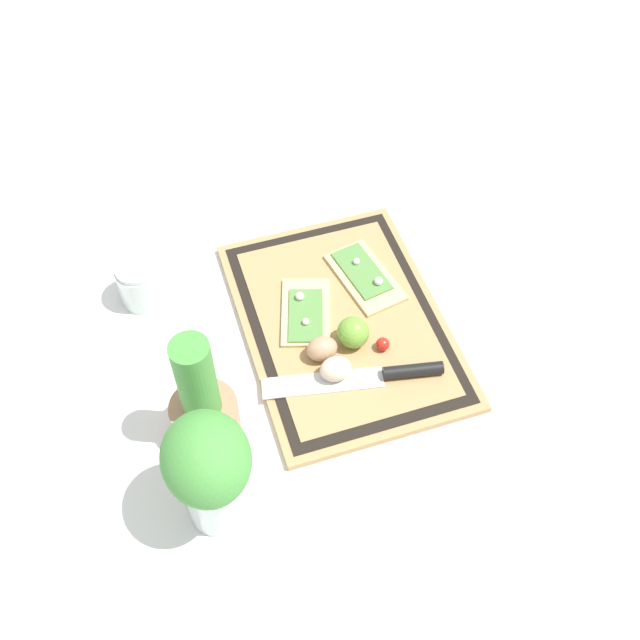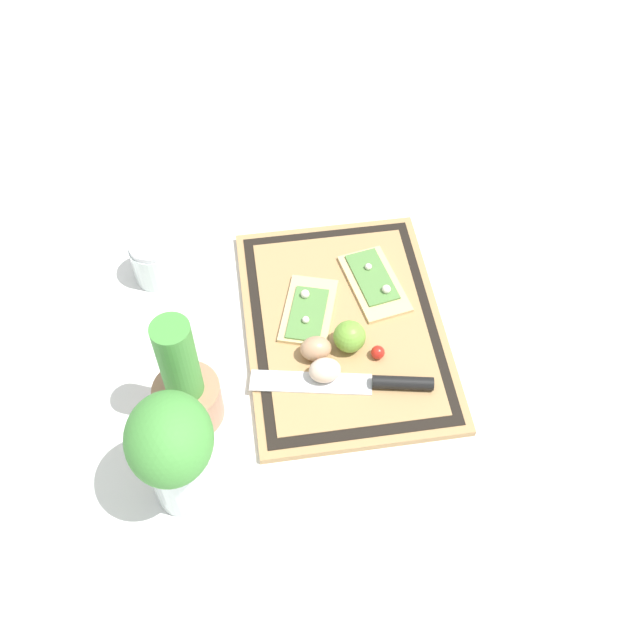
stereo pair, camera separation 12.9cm
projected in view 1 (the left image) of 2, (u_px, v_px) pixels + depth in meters
ground_plane at (343, 326)px, 1.32m from camera, size 6.00×6.00×0.00m
cutting_board at (343, 323)px, 1.32m from camera, size 0.48×0.34×0.02m
pizza_slice_near at (364, 276)px, 1.37m from camera, size 0.17×0.11×0.02m
pizza_slice_far at (306, 312)px, 1.31m from camera, size 0.17×0.13×0.02m
knife at (383, 375)px, 1.23m from camera, size 0.09×0.30×0.02m
egg_brown at (322, 349)px, 1.25m from camera, size 0.04×0.05×0.04m
egg_pink at (336, 369)px, 1.22m from camera, size 0.04×0.05×0.04m
lime at (354, 332)px, 1.26m from camera, size 0.06×0.06×0.06m
cherry_tomato_red at (383, 344)px, 1.27m from camera, size 0.02×0.02×0.02m
herb_pot at (202, 405)px, 1.13m from camera, size 0.11×0.11×0.23m
sauce_jar at (142, 284)px, 1.33m from camera, size 0.08×0.08×0.09m
herb_glass at (209, 470)px, 1.01m from camera, size 0.14×0.12×0.22m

